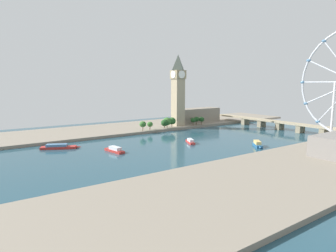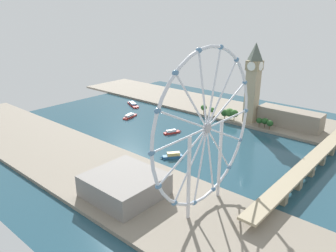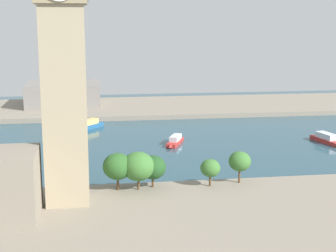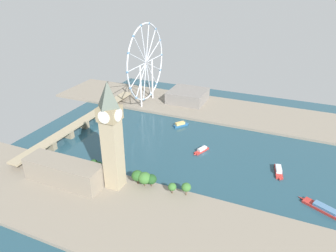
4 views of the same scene
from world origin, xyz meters
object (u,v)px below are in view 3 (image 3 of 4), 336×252
(clock_tower, at_px, (63,50))
(riverside_hall, at_px, (64,94))
(tour_boat_0, at_px, (175,141))
(tour_boat_1, at_px, (328,139))
(tour_boat_2, at_px, (91,124))

(clock_tower, bearing_deg, riverside_hall, 3.06)
(tour_boat_0, distance_m, tour_boat_1, 79.38)
(tour_boat_1, height_order, tour_boat_2, tour_boat_2)
(riverside_hall, bearing_deg, tour_boat_1, -133.79)
(riverside_hall, distance_m, tour_boat_1, 194.87)
(tour_boat_1, relative_size, tour_boat_2, 1.37)
(riverside_hall, xyz_separation_m, tour_boat_2, (-76.99, -18.97, -8.88))
(clock_tower, xyz_separation_m, tour_boat_0, (89.35, -50.06, -50.39))
(riverside_hall, relative_size, tour_boat_0, 2.34)
(tour_boat_0, xyz_separation_m, tour_boat_1, (-8.31, -78.94, 0.15))
(clock_tower, relative_size, tour_boat_2, 4.81)
(tour_boat_2, bearing_deg, clock_tower, -145.05)
(clock_tower, distance_m, riverside_hall, 219.91)
(clock_tower, relative_size, tour_boat_0, 4.29)
(riverside_hall, distance_m, tour_boat_2, 79.79)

